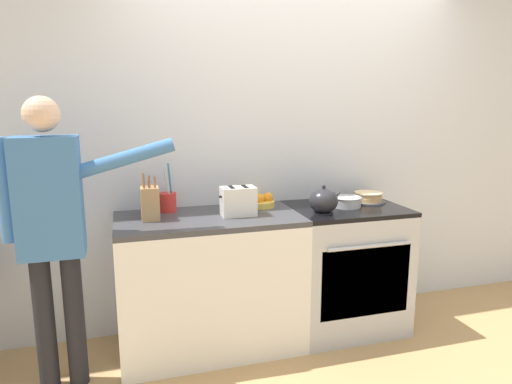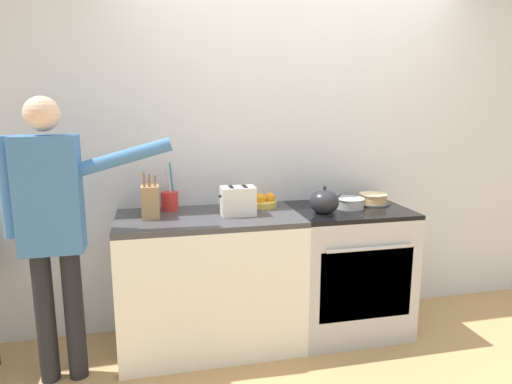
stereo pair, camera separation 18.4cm
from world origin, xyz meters
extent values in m
plane|color=tan|center=(0.00, 0.00, 0.00)|extent=(16.00, 16.00, 0.00)
cube|color=silver|center=(0.00, 0.66, 1.30)|extent=(8.00, 0.04, 2.60)
cube|color=white|center=(-0.70, 0.32, 0.44)|extent=(1.19, 0.64, 0.88)
cube|color=#3D3D42|center=(-0.70, 0.32, 0.89)|extent=(1.19, 0.64, 0.03)
cube|color=#B7BABF|center=(0.30, 0.32, 0.44)|extent=(0.79, 0.64, 0.88)
cube|color=black|center=(0.30, 0.01, 0.46)|extent=(0.65, 0.01, 0.48)
cylinder|color=#B7BABF|center=(0.30, -0.02, 0.72)|extent=(0.60, 0.02, 0.02)
cube|color=black|center=(0.30, 0.32, 0.90)|extent=(0.79, 0.64, 0.03)
cylinder|color=#4C4C51|center=(0.52, 0.40, 0.92)|extent=(0.25, 0.25, 0.01)
cylinder|color=tan|center=(0.52, 0.40, 0.93)|extent=(0.20, 0.20, 0.03)
cylinder|color=tan|center=(0.52, 0.40, 0.96)|extent=(0.19, 0.19, 0.03)
cylinder|color=beige|center=(0.52, 0.40, 0.98)|extent=(0.20, 0.20, 0.01)
cylinder|color=#232328|center=(0.06, 0.19, 0.91)|extent=(0.14, 0.14, 0.01)
ellipsoid|color=#232328|center=(0.06, 0.19, 0.99)|extent=(0.20, 0.20, 0.17)
cone|color=#232328|center=(0.15, 0.19, 1.02)|extent=(0.10, 0.04, 0.09)
sphere|color=black|center=(0.06, 0.19, 1.09)|extent=(0.02, 0.02, 0.02)
cylinder|color=#B7BABF|center=(0.30, 0.31, 0.94)|extent=(0.19, 0.19, 0.07)
torus|color=#B7BABF|center=(0.30, 0.31, 0.98)|extent=(0.21, 0.21, 0.01)
cube|color=tan|center=(-1.06, 0.36, 1.02)|extent=(0.11, 0.16, 0.21)
cylinder|color=brown|center=(-1.10, 0.31, 1.17)|extent=(0.01, 0.04, 0.09)
cylinder|color=brown|center=(-1.06, 0.32, 1.16)|extent=(0.01, 0.04, 0.07)
cylinder|color=brown|center=(-1.03, 0.32, 1.15)|extent=(0.01, 0.03, 0.07)
cylinder|color=brown|center=(-1.10, 0.35, 1.16)|extent=(0.01, 0.04, 0.08)
cylinder|color=brown|center=(-1.06, 0.35, 1.16)|extent=(0.01, 0.03, 0.07)
cylinder|color=red|center=(-0.94, 0.53, 0.97)|extent=(0.12, 0.12, 0.13)
cylinder|color=#B7BABF|center=(-0.94, 0.51, 1.09)|extent=(0.05, 0.01, 0.26)
cylinder|color=teal|center=(-0.92, 0.52, 1.10)|extent=(0.03, 0.05, 0.29)
cylinder|color=gold|center=(-0.29, 0.49, 0.93)|extent=(0.21, 0.21, 0.04)
sphere|color=orange|center=(-0.32, 0.48, 0.97)|extent=(0.08, 0.08, 0.08)
sphere|color=orange|center=(-0.23, 0.50, 0.97)|extent=(0.07, 0.07, 0.07)
sphere|color=orange|center=(-0.29, 0.49, 0.97)|extent=(0.07, 0.07, 0.07)
cube|color=silver|center=(-0.50, 0.29, 1.01)|extent=(0.22, 0.14, 0.19)
cube|color=black|center=(-0.55, 0.29, 1.10)|extent=(0.03, 0.10, 0.00)
cube|color=black|center=(-0.46, 0.29, 1.10)|extent=(0.03, 0.10, 0.00)
cube|color=black|center=(-0.62, 0.29, 1.04)|extent=(0.02, 0.02, 0.01)
cylinder|color=black|center=(-1.69, 0.11, 0.40)|extent=(0.11, 0.11, 0.80)
cylinder|color=black|center=(-1.53, 0.11, 0.40)|extent=(0.11, 0.11, 0.80)
cube|color=#3D70AD|center=(-1.61, 0.11, 1.13)|extent=(0.34, 0.20, 0.66)
cylinder|color=#3D70AD|center=(-1.82, 0.11, 1.18)|extent=(0.08, 0.08, 0.56)
cylinder|color=#3D70AD|center=(-1.20, 0.11, 1.33)|extent=(0.56, 0.08, 0.22)
sphere|color=beige|center=(-1.61, 0.11, 1.58)|extent=(0.19, 0.19, 0.19)
camera|label=1|loc=(-1.22, -2.53, 1.65)|focal=32.00mm
camera|label=2|loc=(-1.04, -2.58, 1.65)|focal=32.00mm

